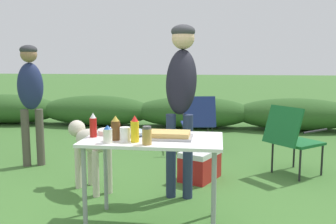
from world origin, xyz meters
TOP-DOWN VIEW (x-y plane):
  - shrub_hedge at (0.00, 4.52)m, footprint 14.40×0.90m
  - folding_table at (0.00, 0.00)m, footprint 1.10×0.64m
  - food_tray at (0.12, -0.01)m, footprint 0.38×0.24m
  - plate_stack at (-0.38, 0.12)m, footprint 0.24×0.24m
  - mixing_bowl at (-0.18, 0.05)m, footprint 0.19×0.19m
  - paper_cup_stack at (-0.20, -0.15)m, footprint 0.08×0.08m
  - beer_bottle at (-0.28, -0.12)m, footprint 0.07×0.07m
  - bbq_sauce_bottle at (-0.30, -0.01)m, footprint 0.06×0.06m
  - spice_jar at (-0.01, -0.24)m, footprint 0.07×0.07m
  - mustard_bottle at (-0.12, -0.16)m, footprint 0.06×0.06m
  - mayo_bottle at (-0.31, -0.22)m, footprint 0.07×0.07m
  - ketchup_bottle at (-0.49, -0.03)m, footprint 0.06×0.06m
  - standing_person_in_olive_jacket at (0.14, 0.79)m, footprint 0.32×0.48m
  - standing_person_in_gray_fleece at (-1.85, 1.53)m, footprint 0.38×0.33m
  - dog at (-0.81, 0.77)m, footprint 0.70×0.59m
  - camp_chair_green_behind_table at (1.37, 1.54)m, footprint 0.75×0.73m
  - camp_chair_near_hedge at (0.21, 2.61)m, footprint 0.57×0.67m
  - cooler_box at (0.31, 1.26)m, footprint 0.49×0.57m

SIDE VIEW (x-z plane):
  - cooler_box at x=0.31m, z-range 0.00..0.34m
  - shrub_hedge at x=0.00m, z-range 0.00..0.62m
  - camp_chair_green_behind_table at x=1.37m, z-range 0.05..0.88m
  - camp_chair_near_hedge at x=0.21m, z-range 0.05..0.88m
  - dog at x=-0.81m, z-range 0.14..0.85m
  - folding_table at x=0.00m, z-range 0.29..1.03m
  - plate_stack at x=-0.38m, z-range 0.74..0.78m
  - food_tray at x=0.12m, z-range 0.74..0.79m
  - mixing_bowl at x=-0.18m, z-range 0.74..0.80m
  - paper_cup_stack at x=-0.20m, z-range 0.74..0.85m
  - mayo_bottle at x=-0.31m, z-range 0.74..0.87m
  - spice_jar at x=-0.01m, z-range 0.74..0.88m
  - bbq_sauce_bottle at x=-0.30m, z-range 0.74..0.88m
  - beer_bottle at x=-0.28m, z-range 0.74..0.93m
  - ketchup_bottle at x=-0.49m, z-range 0.73..0.93m
  - mustard_bottle at x=-0.12m, z-range 0.73..0.94m
  - standing_person_in_gray_fleece at x=-1.85m, z-range 0.20..1.74m
  - standing_person_in_olive_jacket at x=0.14m, z-range 0.27..1.98m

